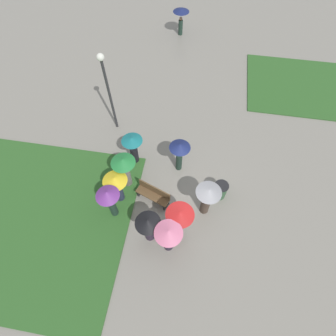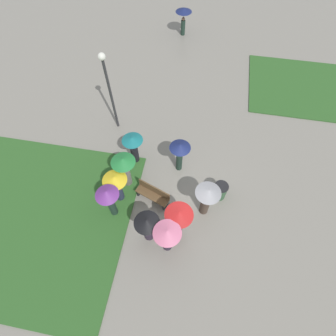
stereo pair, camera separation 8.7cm
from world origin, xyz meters
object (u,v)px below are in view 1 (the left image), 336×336
crowd_person_purple (109,199)px  crowd_person_navy (180,151)px  lamp_post (107,84)px  crowd_person_grey (207,197)px  crowd_person_green (124,168)px  trash_bin (220,190)px  crowd_person_teal (133,146)px  crowd_person_black (148,226)px  lone_walker_far_path (181,14)px  crowd_person_pink (169,236)px  park_bench (153,194)px  crowd_person_red (180,218)px  crowd_person_yellow (116,185)px

crowd_person_purple → crowd_person_navy: 3.60m
lamp_post → crowd_person_grey: 6.53m
crowd_person_purple → crowd_person_green: 1.54m
trash_bin → crowd_person_grey: 1.32m
crowd_person_teal → crowd_person_black: bearing=-126.9°
crowd_person_navy → trash_bin: bearing=165.0°
lone_walker_far_path → crowd_person_navy: bearing=43.0°
crowd_person_black → crowd_person_pink: 0.86m
crowd_person_purple → crowd_person_teal: size_ratio=1.15×
lamp_post → crowd_person_purple: size_ratio=2.15×
park_bench → crowd_person_teal: size_ratio=0.91×
crowd_person_red → crowd_person_navy: (-0.42, 2.98, 0.10)m
crowd_person_pink → crowd_person_yellow: 2.99m
park_bench → lone_walker_far_path: 12.83m
crowd_person_teal → lone_walker_far_path: bearing=27.5°
crowd_person_red → crowd_person_green: 3.13m
lone_walker_far_path → crowd_person_teal: bearing=32.1°
crowd_person_purple → lone_walker_far_path: 13.76m
trash_bin → crowd_person_navy: size_ratio=0.48×
crowd_person_teal → crowd_person_pink: bearing=-118.6°
trash_bin → crowd_person_navy: (-1.97, 1.13, 0.89)m
crowd_person_yellow → lone_walker_far_path: 13.02m
crowd_person_black → crowd_person_purple: bearing=127.8°
trash_bin → lone_walker_far_path: lone_walker_far_path is taller
crowd_person_yellow → lamp_post: bearing=-67.0°
crowd_person_navy → lone_walker_far_path: 11.10m
lone_walker_far_path → crowd_person_yellow: bearing=31.8°
park_bench → crowd_person_red: crowd_person_red is taller
crowd_person_teal → crowd_person_navy: crowd_person_navy is taller
lamp_post → crowd_person_green: size_ratio=2.19×
crowd_person_navy → crowd_person_grey: crowd_person_grey is taller
park_bench → lone_walker_far_path: bearing=113.1°
lamp_post → crowd_person_navy: 4.35m
crowd_person_green → lone_walker_far_path: crowd_person_green is taller
crowd_person_teal → crowd_person_green: bearing=-150.6°
crowd_person_purple → crowd_person_pink: 2.68m
crowd_person_black → lone_walker_far_path: (-0.78, 14.46, 0.20)m
trash_bin → crowd_person_teal: size_ratio=0.50×
crowd_person_purple → crowd_person_green: crowd_person_purple is taller
lamp_post → lone_walker_far_path: lamp_post is taller
crowd_person_purple → crowd_person_green: size_ratio=1.02×
crowd_person_teal → crowd_person_yellow: crowd_person_yellow is taller
crowd_person_navy → crowd_person_green: bearing=44.1°
crowd_person_black → lone_walker_far_path: size_ratio=0.99×
park_bench → crowd_person_grey: size_ratio=0.83×
park_bench → crowd_person_yellow: crowd_person_yellow is taller
park_bench → crowd_person_yellow: size_ratio=0.88×
crowd_person_teal → park_bench: bearing=-114.8°
crowd_person_yellow → crowd_person_green: size_ratio=0.92×
crowd_person_pink → crowd_person_grey: (1.25, 1.79, -0.00)m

